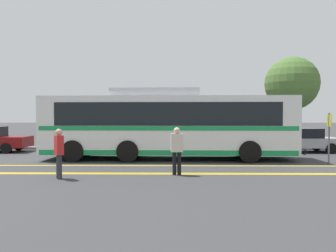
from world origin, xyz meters
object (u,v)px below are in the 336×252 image
Objects in this scene: parked_car_1 at (105,139)px; parked_car_2 at (216,139)px; tree_0 at (292,84)px; transit_bus at (168,124)px; pedestrian_0 at (59,151)px; bus_stop_sign at (329,131)px; pedestrian_1 at (177,148)px; parked_car_3 at (301,140)px.

parked_car_1 is 6.57m from parked_car_2.
tree_0 reaches higher than parked_car_2.
transit_bus reaches higher than parked_car_2.
pedestrian_0 is 11.51m from bus_stop_sign.
transit_bus reaches higher than pedestrian_0.
parked_car_2 is 8.26m from pedestrian_1.
parked_car_3 is at bearing -103.10° from tree_0.
parked_car_3 is 2.60× the size of pedestrian_0.
transit_bus is 7.43× the size of pedestrian_0.
transit_bus is 4.61m from parked_car_2.
pedestrian_1 is at bearing 163.09° from parked_car_2.
parked_car_2 is at bearing 95.68° from parked_car_1.
tree_0 is (12.42, 13.11, 3.55)m from pedestrian_0.
bus_stop_sign is (-0.56, -4.57, 0.72)m from parked_car_3.
bus_stop_sign is at bearing -100.09° from tree_0.
transit_bus is at bearing -138.24° from tree_0.
parked_car_3 is 4.66m from bus_stop_sign.
pedestrian_1 reaches higher than parked_car_2.
parked_car_1 is at bearing -32.27° from pedestrian_0.
bus_stop_sign reaches higher than pedestrian_1.
pedestrian_1 is at bearing -124.57° from tree_0.
pedestrian_1 is (4.13, -7.65, 0.21)m from parked_car_1.
tree_0 is (8.89, 7.93, 2.75)m from transit_bus.
parked_car_3 is (11.56, 0.11, -0.05)m from parked_car_1.
parked_car_2 is at bearing 67.95° from pedestrian_1.
transit_bus is 7.30× the size of pedestrian_1.
parked_car_3 is at bearing 41.36° from pedestrian_1.
pedestrian_0 is at bearing -173.59° from pedestrian_1.
parked_car_1 is 2.69× the size of pedestrian_1.
parked_car_3 is (7.82, 3.37, -1.03)m from transit_bus.
parked_car_2 is 5.00m from parked_car_3.
pedestrian_1 reaches higher than pedestrian_0.
parked_car_2 is at bearing -135.47° from bus_stop_sign.
transit_bus reaches higher than bus_stop_sign.
transit_bus reaches higher than parked_car_1.
tree_0 is at bearing 113.92° from parked_car_1.
parked_car_3 is at bearing 174.20° from bus_stop_sign.
parked_car_2 is (2.83, 3.50, -0.99)m from transit_bus.
tree_0 is at bearing 50.55° from pedestrian_1.
tree_0 reaches higher than bus_stop_sign.
tree_0 reaches higher than parked_car_3.
pedestrian_0 is (-11.36, -8.54, 0.24)m from parked_car_3.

